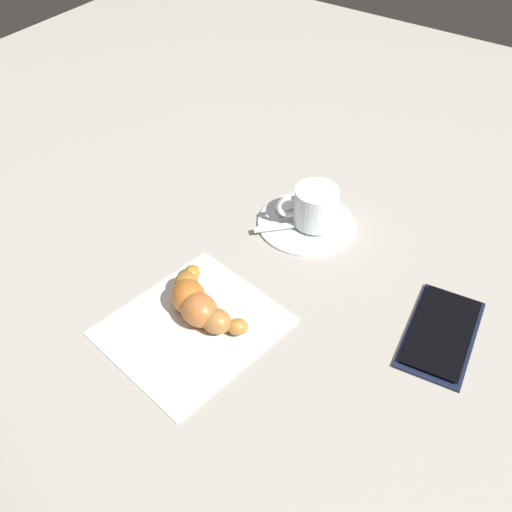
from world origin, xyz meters
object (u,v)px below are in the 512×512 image
saucer (309,223)px  teaspoon (309,222)px  cell_phone (441,333)px  sugar_packet (297,204)px  espresso_cup (315,206)px  napkin (193,326)px  croissant (197,302)px

saucer → teaspoon: 0.01m
saucer → cell_phone: 0.25m
sugar_packet → cell_phone: size_ratio=0.41×
espresso_cup → sugar_packet: espresso_cup is taller
teaspoon → cell_phone: 0.24m
espresso_cup → cell_phone: 0.24m
saucer → napkin: 0.24m
sugar_packet → napkin: size_ratio=0.32×
napkin → croissant: bearing=-160.2°
napkin → sugar_packet: bearing=-176.7°
teaspoon → napkin: (0.24, -0.02, -0.01)m
teaspoon → sugar_packet: size_ratio=1.54×
teaspoon → cell_phone: size_ratio=0.63×
espresso_cup → cell_phone: size_ratio=0.51×
sugar_packet → croissant: (0.24, 0.01, 0.01)m
cell_phone → espresso_cup: bearing=-110.9°
saucer → napkin: (0.24, -0.02, -0.00)m
teaspoon → sugar_packet: teaspoon is taller
saucer → croissant: croissant is taller
sugar_packet → croissant: croissant is taller
napkin → croissant: croissant is taller
espresso_cup → croissant: size_ratio=0.60×
teaspoon → croissant: bearing=-7.4°
saucer → croissant: (0.22, -0.03, 0.02)m
teaspoon → napkin: teaspoon is taller
espresso_cup → napkin: 0.25m
saucer → sugar_packet: size_ratio=2.27×
saucer → teaspoon: bearing=26.6°
sugar_packet → cell_phone: (0.10, 0.26, -0.01)m
napkin → croissant: (-0.02, -0.01, 0.02)m
espresso_cup → cell_phone: bearing=69.1°
teaspoon → croissant: size_ratio=0.73×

